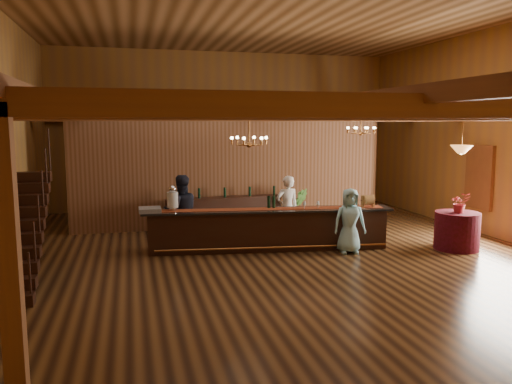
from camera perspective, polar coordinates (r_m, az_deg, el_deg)
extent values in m
plane|color=brown|center=(11.56, 3.03, -7.23)|extent=(14.00, 14.00, 0.00)
plane|color=#AC7A49|center=(11.45, 3.24, 20.42)|extent=(14.00, 14.00, 0.00)
cube|color=#AF7A34|center=(17.98, -3.56, 7.01)|extent=(12.00, 0.10, 5.50)
cube|color=#AF7A34|center=(14.17, 27.12, 5.95)|extent=(0.10, 14.00, 5.50)
cube|color=brown|center=(6.14, 18.81, 9.27)|extent=(11.90, 0.20, 0.28)
cube|color=brown|center=(8.35, 9.36, 9.09)|extent=(11.90, 0.20, 0.28)
cube|color=brown|center=(10.69, 3.96, 8.87)|extent=(11.90, 0.20, 0.28)
cube|color=brown|center=(13.09, 0.51, 8.69)|extent=(11.90, 0.20, 0.28)
cube|color=brown|center=(15.52, -1.85, 8.55)|extent=(11.90, 0.20, 0.28)
cube|color=brown|center=(17.78, -3.46, 8.45)|extent=(11.90, 0.20, 0.28)
cube|color=brown|center=(10.73, -20.76, 9.13)|extent=(0.18, 13.90, 0.22)
cube|color=brown|center=(11.17, 3.16, 9.55)|extent=(0.18, 13.90, 0.22)
cube|color=brown|center=(13.23, 22.34, 8.71)|extent=(0.18, 13.90, 0.22)
cube|color=brown|center=(15.27, -18.56, 2.15)|extent=(0.20, 0.20, 3.20)
cube|color=brown|center=(17.12, 13.07, 2.93)|extent=(0.20, 0.20, 3.20)
cube|color=brown|center=(5.48, -26.34, -7.82)|extent=(0.20, 0.20, 3.20)
cube|color=brown|center=(14.51, -2.91, 2.08)|extent=(9.00, 0.18, 3.10)
cube|color=white|center=(14.97, 24.18, 1.57)|extent=(0.12, 1.05, 1.75)
cube|color=black|center=(9.38, -27.05, -11.07)|extent=(1.00, 0.28, 0.20)
cube|color=black|center=(9.58, -26.76, -9.41)|extent=(1.00, 0.28, 0.20)
cube|color=black|center=(9.79, -26.48, -7.81)|extent=(1.00, 0.28, 0.20)
cube|color=black|center=(10.01, -26.21, -6.29)|extent=(1.00, 0.28, 0.20)
cube|color=black|center=(10.23, -25.95, -4.83)|extent=(1.00, 0.28, 0.20)
cube|color=black|center=(10.46, -25.71, -3.43)|extent=(1.00, 0.28, 0.20)
cube|color=black|center=(10.70, -25.48, -2.09)|extent=(1.00, 0.28, 0.20)
cube|color=black|center=(10.94, -25.26, -0.82)|extent=(1.00, 0.28, 0.20)
cube|color=black|center=(11.19, -25.05, 0.41)|extent=(1.00, 0.28, 0.20)
cube|color=black|center=(11.44, -24.85, 1.57)|extent=(1.00, 0.28, 0.20)
cube|color=black|center=(16.91, 0.77, -0.51)|extent=(1.20, 0.60, 1.10)
cube|color=brown|center=(16.41, -9.40, -1.05)|extent=(1.00, 0.60, 1.00)
cube|color=black|center=(11.96, 1.45, -4.40)|extent=(5.66, 1.32, 0.94)
cube|color=black|center=(11.86, 1.46, -2.08)|extent=(5.95, 1.47, 0.05)
cube|color=#670E07|center=(11.86, 1.46, -1.94)|extent=(5.54, 1.07, 0.01)
cylinder|color=#A76730|center=(11.68, 1.94, -6.36)|extent=(5.40, 0.73, 0.05)
cylinder|color=silver|center=(11.79, -9.49, -1.94)|extent=(0.18, 0.18, 0.08)
cylinder|color=silver|center=(11.75, -9.52, -0.88)|extent=(0.26, 0.26, 0.36)
sphere|color=silver|center=(11.72, -9.54, 0.33)|extent=(0.18, 0.18, 0.18)
cube|color=gray|center=(11.73, -12.04, -2.00)|extent=(0.50, 0.50, 0.10)
cube|color=brown|center=(12.31, 12.10, -1.07)|extent=(0.06, 0.06, 0.30)
cube|color=brown|center=(12.44, 13.26, -1.02)|extent=(0.06, 0.06, 0.30)
cylinder|color=brown|center=(12.37, 12.68, -0.90)|extent=(0.24, 0.24, 0.24)
cylinder|color=black|center=(11.95, 1.48, -1.17)|extent=(0.07, 0.07, 0.30)
cylinder|color=black|center=(11.95, 1.49, -1.17)|extent=(0.07, 0.07, 0.30)
cylinder|color=black|center=(11.96, 2.05, -1.15)|extent=(0.07, 0.07, 0.30)
cube|color=black|center=(14.24, -3.57, -2.45)|extent=(3.35, 1.07, 0.93)
cylinder|color=#4D091E|center=(12.93, 21.98, -4.13)|extent=(1.04, 1.04, 0.90)
cylinder|color=#A76730|center=(10.80, -0.79, 7.15)|extent=(0.02, 0.02, 0.65)
sphere|color=#A76730|center=(10.81, -0.79, 5.41)|extent=(0.12, 0.12, 0.12)
torus|color=#A76730|center=(10.81, -0.79, 5.94)|extent=(0.80, 0.80, 0.04)
cylinder|color=#A76730|center=(14.01, 11.93, 7.52)|extent=(0.02, 0.02, 0.46)
sphere|color=#A76730|center=(14.01, 11.90, 6.58)|extent=(0.12, 0.12, 0.12)
torus|color=#A76730|center=(14.01, 11.91, 6.98)|extent=(0.80, 0.80, 0.04)
cylinder|color=#A76730|center=(12.67, 22.52, 6.32)|extent=(0.02, 0.02, 0.80)
cone|color=#C77834|center=(12.69, 22.43, 4.52)|extent=(0.52, 0.52, 0.20)
imported|color=white|center=(12.88, 3.57, -1.85)|extent=(0.66, 0.47, 1.68)
imported|color=black|center=(12.21, -8.56, -2.21)|extent=(0.93, 0.76, 1.78)
imported|color=#99DAE7|center=(11.80, 10.66, -3.26)|extent=(0.81, 0.60, 1.52)
imported|color=#3C6D28|center=(14.48, 4.72, -1.84)|extent=(0.67, 0.56, 1.16)
imported|color=#A3282C|center=(12.74, 22.27, -1.14)|extent=(0.52, 0.48, 0.49)
imported|color=#A76730|center=(12.85, 22.01, -1.55)|extent=(0.15, 0.15, 0.27)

